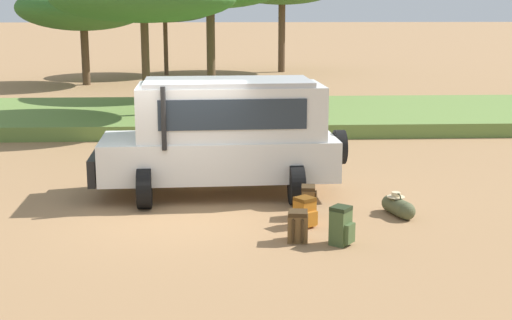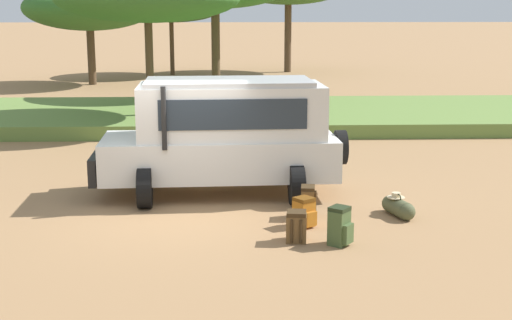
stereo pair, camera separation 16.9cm
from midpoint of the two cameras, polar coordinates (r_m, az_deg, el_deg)
The scene contains 10 objects.
ground_plane at distance 14.03m, azimuth -6.12°, elevation -4.12°, with size 320.00×320.00×0.00m, color #9E754C.
grass_bank at distance 24.70m, azimuth -4.76°, elevation 3.56°, with size 120.00×7.00×0.44m.
safari_vehicle at distance 15.01m, azimuth -2.91°, elevation 2.09°, with size 5.39×2.87×2.44m.
backpack_beside_front_wheel at distance 12.06m, azimuth 6.43°, elevation -5.28°, with size 0.45×0.44×0.66m.
backpack_cluster_center at distance 12.19m, azimuth 2.97°, elevation -5.33°, with size 0.37×0.45×0.54m.
backpack_near_rear_wheel at distance 13.00m, azimuth 3.57°, elevation -4.19°, with size 0.45×0.47×0.54m.
backpack_outermost at distance 13.56m, azimuth 3.77°, elevation -3.37°, with size 0.39×0.41×0.61m.
duffel_bag_low_black_case at distance 13.90m, azimuth 10.96°, elevation -3.69°, with size 0.51×0.91×0.44m.
acacia_tree_far_left at distance 37.17m, azimuth -13.81°, elevation 11.73°, with size 6.55×6.26×4.96m.
acacia_tree_left_mid at distance 41.66m, azimuth -7.43°, elevation 11.86°, with size 5.73×5.84×4.47m.
Camera 1 is at (0.73, -13.44, 3.94)m, focal length 50.00 mm.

